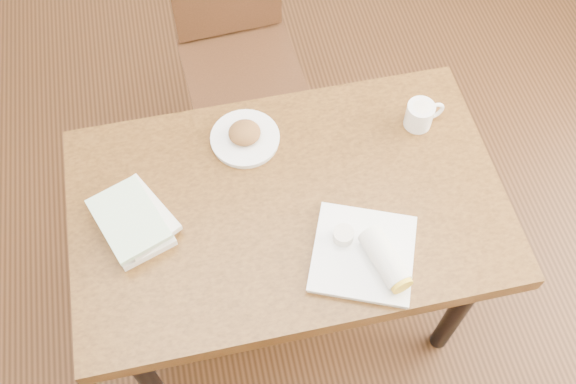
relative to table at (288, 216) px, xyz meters
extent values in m
cube|color=#472814|center=(0.00, 0.00, -0.67)|extent=(4.00, 5.00, 0.01)
cube|color=brown|center=(0.00, 0.00, 0.06)|extent=(1.21, 0.75, 0.06)
cylinder|color=black|center=(-0.50, -0.27, -0.32)|extent=(0.06, 0.06, 0.69)
cylinder|color=black|center=(0.50, -0.27, -0.32)|extent=(0.06, 0.06, 0.69)
cylinder|color=black|center=(-0.50, 0.27, -0.32)|extent=(0.06, 0.06, 0.69)
cylinder|color=black|center=(0.50, 0.27, -0.32)|extent=(0.06, 0.06, 0.69)
cylinder|color=#402312|center=(0.15, 0.92, -0.44)|extent=(0.04, 0.04, 0.45)
cylinder|color=#402312|center=(-0.21, 0.90, -0.44)|extent=(0.04, 0.04, 0.45)
cylinder|color=#402312|center=(0.18, 0.57, -0.44)|extent=(0.04, 0.04, 0.45)
cylinder|color=#402312|center=(-0.18, 0.54, -0.44)|extent=(0.04, 0.04, 0.45)
cube|color=#402312|center=(-0.02, 0.73, -0.19)|extent=(0.44, 0.44, 0.04)
cylinder|color=white|center=(-0.08, 0.23, 0.09)|extent=(0.20, 0.20, 0.01)
cylinder|color=white|center=(-0.08, 0.23, 0.10)|extent=(0.20, 0.20, 0.01)
ellipsoid|color=#B27538|center=(-0.08, 0.23, 0.13)|extent=(0.11, 0.11, 0.05)
cylinder|color=white|center=(0.43, 0.18, 0.13)|extent=(0.08, 0.08, 0.08)
torus|color=white|center=(0.48, 0.19, 0.13)|extent=(0.07, 0.02, 0.07)
cylinder|color=tan|center=(0.43, 0.18, 0.17)|extent=(0.07, 0.07, 0.01)
cylinder|color=#F2E5CC|center=(0.43, 0.18, 0.17)|extent=(0.05, 0.05, 0.00)
cube|color=white|center=(0.16, -0.20, 0.10)|extent=(0.34, 0.34, 0.01)
cube|color=white|center=(0.16, -0.20, 0.11)|extent=(0.34, 0.34, 0.01)
cylinder|color=white|center=(0.20, -0.25, 0.14)|extent=(0.10, 0.17, 0.07)
cylinder|color=yellow|center=(0.22, -0.32, 0.14)|extent=(0.06, 0.04, 0.06)
cylinder|color=silver|center=(0.12, -0.15, 0.13)|extent=(0.06, 0.06, 0.03)
cylinder|color=red|center=(0.12, -0.15, 0.14)|extent=(0.05, 0.05, 0.01)
cube|color=white|center=(-0.42, 0.01, 0.10)|extent=(0.22, 0.26, 0.02)
cube|color=silver|center=(-0.41, 0.02, 0.12)|extent=(0.23, 0.26, 0.02)
cube|color=#84C685|center=(-0.43, 0.01, 0.14)|extent=(0.22, 0.26, 0.02)
camera|label=1|loc=(-0.19, -0.86, 1.64)|focal=40.00mm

